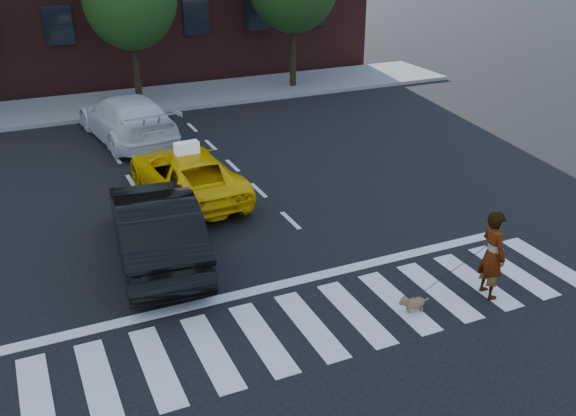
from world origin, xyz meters
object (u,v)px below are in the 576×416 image
(black_sedan, at_px, (156,226))
(woman, at_px, (493,254))
(taxi, at_px, (187,174))
(white_suv, at_px, (127,118))
(dog, at_px, (413,303))

(black_sedan, distance_m, woman, 7.29)
(taxi, bearing_deg, black_sedan, 59.72)
(white_suv, height_order, woman, woman)
(taxi, height_order, woman, woman)
(woman, xyz_separation_m, dog, (-1.78, 0.11, -0.75))
(black_sedan, bearing_deg, white_suv, -91.56)
(white_suv, xyz_separation_m, woman, (4.68, -13.22, 0.15))
(woman, bearing_deg, white_suv, 25.74)
(taxi, relative_size, woman, 2.56)
(taxi, distance_m, white_suv, 5.71)
(black_sedan, bearing_deg, taxi, -111.24)
(taxi, relative_size, black_sedan, 0.98)
(woman, distance_m, dog, 1.93)
(black_sedan, bearing_deg, woman, 149.20)
(taxi, relative_size, dog, 8.15)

